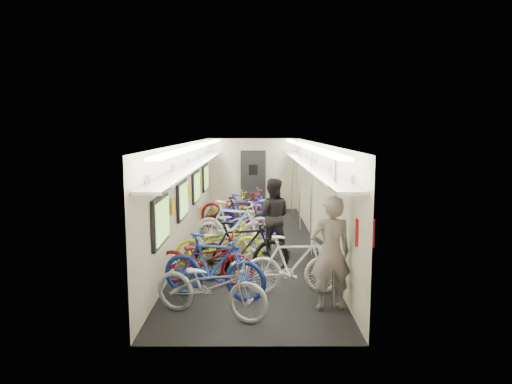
{
  "coord_description": "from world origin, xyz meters",
  "views": [
    {
      "loc": [
        0.07,
        -10.41,
        2.71
      ],
      "look_at": [
        0.09,
        0.88,
        1.15
      ],
      "focal_mm": 32.0,
      "sensor_mm": 36.0,
      "label": 1
    }
  ],
  "objects_px": {
    "passenger_mid": "(272,217)",
    "backpack": "(365,233)",
    "passenger_near": "(331,253)",
    "bicycle_0": "(211,285)",
    "bicycle_1": "(214,267)"
  },
  "relations": [
    {
      "from": "passenger_mid",
      "to": "backpack",
      "type": "xyz_separation_m",
      "value": [
        1.16,
        -3.49,
        0.45
      ]
    },
    {
      "from": "passenger_near",
      "to": "passenger_mid",
      "type": "bearing_deg",
      "value": -85.46
    },
    {
      "from": "passenger_near",
      "to": "backpack",
      "type": "distance_m",
      "value": 0.72
    },
    {
      "from": "bicycle_0",
      "to": "passenger_near",
      "type": "height_order",
      "value": "passenger_near"
    },
    {
      "from": "bicycle_1",
      "to": "passenger_mid",
      "type": "xyz_separation_m",
      "value": [
        1.04,
        2.64,
        0.3
      ]
    },
    {
      "from": "bicycle_0",
      "to": "passenger_mid",
      "type": "relative_size",
      "value": 1.08
    },
    {
      "from": "bicycle_1",
      "to": "passenger_mid",
      "type": "relative_size",
      "value": 1.06
    },
    {
      "from": "bicycle_1",
      "to": "backpack",
      "type": "bearing_deg",
      "value": -92.61
    },
    {
      "from": "bicycle_0",
      "to": "bicycle_1",
      "type": "xyz_separation_m",
      "value": [
        -0.03,
        0.72,
        0.06
      ]
    },
    {
      "from": "passenger_near",
      "to": "backpack",
      "type": "xyz_separation_m",
      "value": [
        0.4,
        -0.43,
        0.41
      ]
    },
    {
      "from": "passenger_near",
      "to": "bicycle_0",
      "type": "bearing_deg",
      "value": 0.21
    },
    {
      "from": "bicycle_0",
      "to": "backpack",
      "type": "distance_m",
      "value": 2.32
    },
    {
      "from": "bicycle_1",
      "to": "passenger_near",
      "type": "bearing_deg",
      "value": -84.66
    },
    {
      "from": "bicycle_0",
      "to": "passenger_near",
      "type": "xyz_separation_m",
      "value": [
        1.77,
        0.3,
        0.4
      ]
    },
    {
      "from": "backpack",
      "to": "bicycle_0",
      "type": "bearing_deg",
      "value": -172.97
    }
  ]
}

